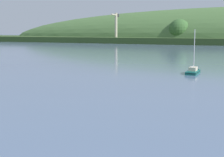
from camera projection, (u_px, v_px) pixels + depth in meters
name	position (u px, v px, depth m)	size (l,w,h in m)	color
dockside_crane	(116.00, 29.00, 213.22)	(4.69, 14.28, 18.69)	#4C4C51
sailboat_outer_reach	(194.00, 72.00, 61.01)	(2.11, 6.28, 8.57)	#0F564C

